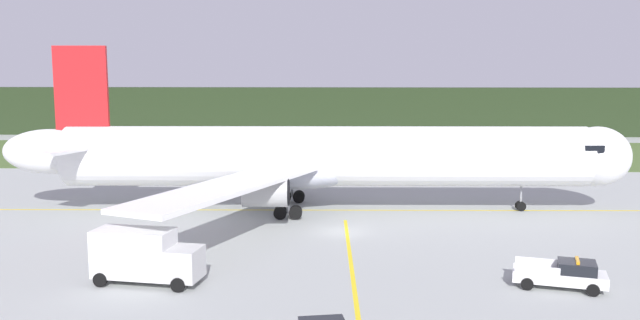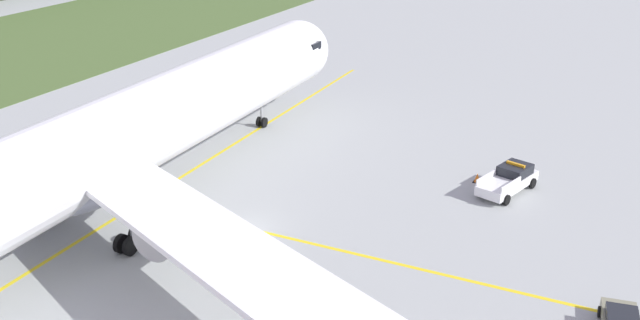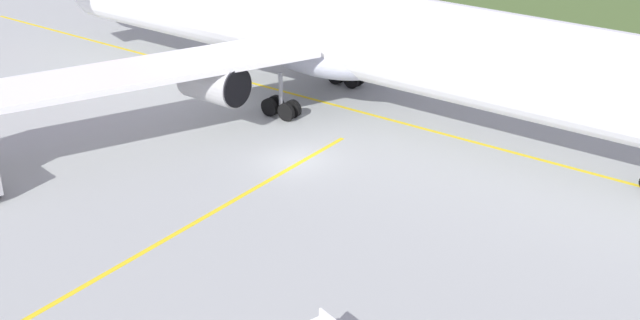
# 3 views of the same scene
# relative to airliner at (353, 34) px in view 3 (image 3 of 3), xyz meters

# --- Properties ---
(ground) EXTENTS (320.00, 320.00, 0.00)m
(ground) POSITION_rel_airliner_xyz_m (2.02, -8.53, -5.19)
(ground) COLOR #9CA19E
(taxiway_centerline_main) EXTENTS (79.47, 2.83, 0.01)m
(taxiway_centerline_main) POSITION_rel_airliner_xyz_m (0.44, 0.01, -5.18)
(taxiway_centerline_main) COLOR yellow
(taxiway_centerline_main) RESTS_ON ground
(taxiway_centerline_spur) EXTENTS (1.29, 31.13, 0.01)m
(taxiway_centerline_spur) POSITION_rel_airliner_xyz_m (2.82, -19.73, -5.18)
(taxiway_centerline_spur) COLOR yellow
(taxiway_centerline_spur) RESTS_ON ground
(airliner) EXTENTS (60.45, 47.33, 15.80)m
(airliner) POSITION_rel_airliner_xyz_m (0.00, 0.00, 0.00)
(airliner) COLOR white
(airliner) RESTS_ON ground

